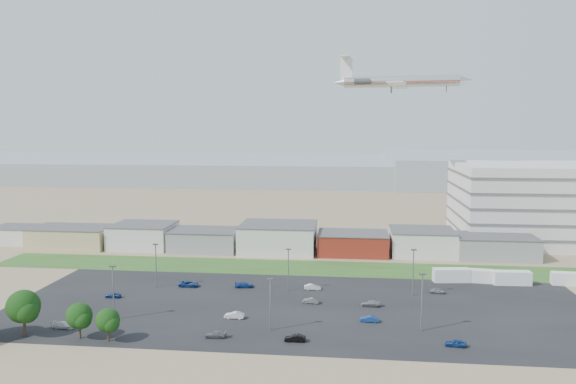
# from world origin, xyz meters

# --- Properties ---
(ground) EXTENTS (700.00, 700.00, 0.00)m
(ground) POSITION_xyz_m (0.00, 0.00, 0.00)
(ground) COLOR #7F6A51
(ground) RESTS_ON ground
(parking_lot) EXTENTS (120.00, 50.00, 0.01)m
(parking_lot) POSITION_xyz_m (5.00, 20.00, 0.01)
(parking_lot) COLOR black
(parking_lot) RESTS_ON ground
(grass_strip) EXTENTS (160.00, 16.00, 0.02)m
(grass_strip) POSITION_xyz_m (0.00, 52.00, 0.01)
(grass_strip) COLOR #2E4C1C
(grass_strip) RESTS_ON ground
(hills_backdrop) EXTENTS (700.00, 200.00, 9.00)m
(hills_backdrop) POSITION_xyz_m (40.00, 315.00, 4.50)
(hills_backdrop) COLOR gray
(hills_backdrop) RESTS_ON ground
(building_row) EXTENTS (170.00, 20.00, 8.00)m
(building_row) POSITION_xyz_m (-17.00, 71.00, 4.00)
(building_row) COLOR silver
(building_row) RESTS_ON ground
(box_trailer_a) EXTENTS (8.81, 3.69, 3.21)m
(box_trailer_a) POSITION_xyz_m (39.38, 42.74, 1.60)
(box_trailer_a) COLOR silver
(box_trailer_a) RESTS_ON ground
(box_trailer_b) EXTENTS (8.37, 3.42, 3.05)m
(box_trailer_b) POSITION_xyz_m (45.14, 43.17, 1.53)
(box_trailer_b) COLOR silver
(box_trailer_b) RESTS_ON ground
(box_trailer_c) EXTENTS (8.68, 3.08, 3.21)m
(box_trailer_c) POSITION_xyz_m (53.12, 41.86, 1.61)
(box_trailer_c) COLOR silver
(box_trailer_c) RESTS_ON ground
(box_trailer_d) EXTENTS (8.05, 2.94, 2.97)m
(box_trailer_d) POSITION_xyz_m (66.36, 42.89, 1.48)
(box_trailer_d) COLOR silver
(box_trailer_d) RESTS_ON ground
(tree_mid) EXTENTS (6.25, 6.25, 9.37)m
(tree_mid) POSITION_xyz_m (-42.08, -1.43, 4.69)
(tree_mid) COLOR black
(tree_mid) RESTS_ON ground
(tree_right) EXTENTS (4.83, 4.83, 7.25)m
(tree_right) POSITION_xyz_m (-31.68, -1.61, 3.63)
(tree_right) COLOR black
(tree_right) RESTS_ON ground
(tree_near) EXTENTS (4.41, 4.41, 6.62)m
(tree_near) POSITION_xyz_m (-26.16, -2.33, 3.31)
(tree_near) COLOR black
(tree_near) RESTS_ON ground
(lightpole_front_l) EXTENTS (1.24, 0.52, 10.55)m
(lightpole_front_l) POSITION_xyz_m (-29.78, 8.39, 5.28)
(lightpole_front_l) COLOR slate
(lightpole_front_l) RESTS_ON ground
(lightpole_front_m) EXTENTS (1.14, 0.47, 9.69)m
(lightpole_front_m) POSITION_xyz_m (0.93, 6.03, 4.84)
(lightpole_front_m) COLOR slate
(lightpole_front_m) RESTS_ON ground
(lightpole_front_r) EXTENTS (1.26, 0.52, 10.68)m
(lightpole_front_r) POSITION_xyz_m (28.23, 8.78, 5.34)
(lightpole_front_r) COLOR slate
(lightpole_front_r) RESTS_ON ground
(lightpole_back_l) EXTENTS (1.20, 0.50, 10.19)m
(lightpole_back_l) POSITION_xyz_m (-29.16, 30.40, 5.10)
(lightpole_back_l) COLOR slate
(lightpole_back_l) RESTS_ON ground
(lightpole_back_m) EXTENTS (1.13, 0.47, 9.64)m
(lightpole_back_m) POSITION_xyz_m (1.47, 31.09, 4.82)
(lightpole_back_m) COLOR slate
(lightpole_back_m) RESTS_ON ground
(lightpole_back_r) EXTENTS (1.21, 0.51, 10.30)m
(lightpole_back_r) POSITION_xyz_m (29.05, 30.65, 5.15)
(lightpole_back_r) COLOR slate
(lightpole_back_r) RESTS_ON ground
(airliner) EXTENTS (50.32, 37.76, 13.70)m
(airliner) POSITION_xyz_m (31.48, 102.11, 51.93)
(airliner) COLOR silver
(parked_car_1) EXTENTS (3.68, 1.56, 1.18)m
(parked_car_1) POSITION_xyz_m (19.04, 12.48, 0.59)
(parked_car_1) COLOR navy
(parked_car_1) RESTS_ON ground
(parked_car_2) EXTENTS (3.70, 1.84, 1.21)m
(parked_car_2) POSITION_xyz_m (33.14, 2.01, 0.61)
(parked_car_2) COLOR navy
(parked_car_2) RESTS_ON ground
(parked_car_3) EXTENTS (3.97, 1.74, 1.14)m
(parked_car_3) POSITION_xyz_m (-8.20, 1.46, 0.57)
(parked_car_3) COLOR #595B5E
(parked_car_3) RESTS_ON ground
(parked_car_4) EXTENTS (3.92, 1.49, 1.27)m
(parked_car_4) POSITION_xyz_m (-6.90, 11.55, 0.64)
(parked_car_4) COLOR silver
(parked_car_4) RESTS_ON ground
(parked_car_5) EXTENTS (3.39, 1.39, 1.15)m
(parked_car_5) POSITION_xyz_m (-35.78, 21.63, 0.58)
(parked_car_5) COLOR navy
(parked_car_5) RESTS_ON ground
(parked_car_6) EXTENTS (4.55, 2.33, 1.26)m
(parked_car_6) POSITION_xyz_m (-8.95, 32.40, 0.63)
(parked_car_6) COLOR navy
(parked_car_6) RESTS_ON ground
(parked_car_7) EXTENTS (3.64, 1.67, 1.16)m
(parked_car_7) POSITION_xyz_m (7.19, 22.50, 0.58)
(parked_car_7) COLOR #595B5E
(parked_car_7) RESTS_ON ground
(parked_car_8) EXTENTS (3.46, 1.71, 1.13)m
(parked_car_8) POSITION_xyz_m (34.73, 32.75, 0.57)
(parked_car_8) COLOR #A5A5AA
(parked_car_8) RESTS_ON ground
(parked_car_9) EXTENTS (4.77, 2.31, 1.31)m
(parked_car_9) POSITION_xyz_m (-21.83, 31.61, 0.65)
(parked_car_9) COLOR navy
(parked_car_9) RESTS_ON ground
(parked_car_10) EXTENTS (4.14, 1.80, 1.18)m
(parked_car_10) POSITION_xyz_m (-37.07, 2.85, 0.59)
(parked_car_10) COLOR silver
(parked_car_10) RESTS_ON ground
(parked_car_11) EXTENTS (3.89, 1.61, 1.25)m
(parked_car_11) POSITION_xyz_m (6.86, 32.43, 0.63)
(parked_car_11) COLOR silver
(parked_car_11) RESTS_ON ground
(parked_car_12) EXTENTS (4.17, 1.88, 1.19)m
(parked_car_12) POSITION_xyz_m (19.54, 21.95, 0.59)
(parked_car_12) COLOR #A5A5AA
(parked_car_12) RESTS_ON ground
(parked_car_13) EXTENTS (3.73, 1.41, 1.22)m
(parked_car_13) POSITION_xyz_m (5.97, 1.16, 0.61)
(parked_car_13) COLOR black
(parked_car_13) RESTS_ON ground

